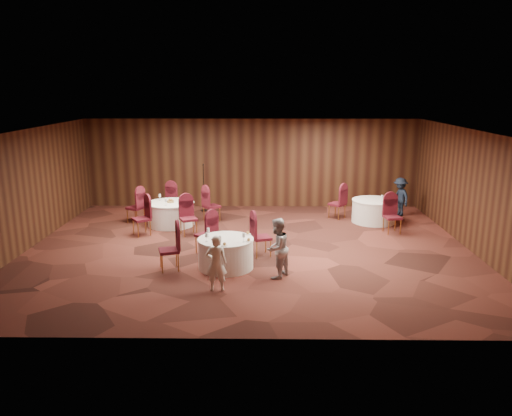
{
  "coord_description": "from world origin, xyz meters",
  "views": [
    {
      "loc": [
        0.39,
        -12.96,
        4.31
      ],
      "look_at": [
        0.2,
        0.2,
        1.1
      ],
      "focal_mm": 35.0,
      "sensor_mm": 36.0,
      "label": 1
    }
  ],
  "objects_px": {
    "table_right": "(374,211)",
    "woman_a": "(216,263)",
    "woman_b": "(277,248)",
    "mic_stand": "(204,197)",
    "table_left": "(171,214)",
    "man_c": "(400,197)",
    "table_main": "(226,253)"
  },
  "relations": [
    {
      "from": "table_left",
      "to": "table_main",
      "type": "bearing_deg",
      "value": -62.12
    },
    {
      "from": "table_main",
      "to": "woman_b",
      "type": "distance_m",
      "value": 1.4
    },
    {
      "from": "table_main",
      "to": "woman_b",
      "type": "relative_size",
      "value": 0.96
    },
    {
      "from": "woman_a",
      "to": "woman_b",
      "type": "xyz_separation_m",
      "value": [
        1.32,
        0.81,
        0.08
      ]
    },
    {
      "from": "table_main",
      "to": "table_right",
      "type": "xyz_separation_m",
      "value": [
        4.51,
        4.3,
        0.0
      ]
    },
    {
      "from": "mic_stand",
      "to": "woman_a",
      "type": "bearing_deg",
      "value": -81.24
    },
    {
      "from": "table_right",
      "to": "woman_b",
      "type": "height_order",
      "value": "woman_b"
    },
    {
      "from": "table_left",
      "to": "woman_b",
      "type": "height_order",
      "value": "woman_b"
    },
    {
      "from": "table_main",
      "to": "woman_b",
      "type": "xyz_separation_m",
      "value": [
        1.22,
        -0.6,
        0.33
      ]
    },
    {
      "from": "table_right",
      "to": "mic_stand",
      "type": "xyz_separation_m",
      "value": [
        -5.71,
        1.44,
        0.12
      ]
    },
    {
      "from": "table_right",
      "to": "woman_a",
      "type": "distance_m",
      "value": 7.34
    },
    {
      "from": "woman_a",
      "to": "man_c",
      "type": "relative_size",
      "value": 0.95
    },
    {
      "from": "man_c",
      "to": "woman_a",
      "type": "bearing_deg",
      "value": -60.91
    },
    {
      "from": "table_left",
      "to": "mic_stand",
      "type": "xyz_separation_m",
      "value": [
        0.83,
        1.9,
        0.12
      ]
    },
    {
      "from": "table_main",
      "to": "woman_a",
      "type": "relative_size",
      "value": 1.09
    },
    {
      "from": "woman_b",
      "to": "mic_stand",
      "type": "bearing_deg",
      "value": -125.07
    },
    {
      "from": "table_main",
      "to": "mic_stand",
      "type": "relative_size",
      "value": 0.81
    },
    {
      "from": "mic_stand",
      "to": "man_c",
      "type": "bearing_deg",
      "value": -5.11
    },
    {
      "from": "woman_a",
      "to": "mic_stand",
      "type": "bearing_deg",
      "value": -83.89
    },
    {
      "from": "table_right",
      "to": "woman_b",
      "type": "xyz_separation_m",
      "value": [
        -3.29,
        -4.91,
        0.33
      ]
    },
    {
      "from": "table_main",
      "to": "man_c",
      "type": "bearing_deg",
      "value": 42.7
    },
    {
      "from": "table_left",
      "to": "mic_stand",
      "type": "relative_size",
      "value": 0.89
    },
    {
      "from": "table_right",
      "to": "man_c",
      "type": "height_order",
      "value": "man_c"
    },
    {
      "from": "table_main",
      "to": "table_left",
      "type": "bearing_deg",
      "value": 117.88
    },
    {
      "from": "man_c",
      "to": "table_left",
      "type": "bearing_deg",
      "value": -100.36
    },
    {
      "from": "table_left",
      "to": "man_c",
      "type": "relative_size",
      "value": 1.13
    },
    {
      "from": "woman_b",
      "to": "table_right",
      "type": "bearing_deg",
      "value": -179.79
    },
    {
      "from": "mic_stand",
      "to": "woman_b",
      "type": "height_order",
      "value": "mic_stand"
    },
    {
      "from": "mic_stand",
      "to": "woman_a",
      "type": "distance_m",
      "value": 7.24
    },
    {
      "from": "table_left",
      "to": "woman_a",
      "type": "height_order",
      "value": "woman_a"
    },
    {
      "from": "table_left",
      "to": "table_right",
      "type": "height_order",
      "value": "same"
    },
    {
      "from": "table_main",
      "to": "mic_stand",
      "type": "height_order",
      "value": "mic_stand"
    }
  ]
}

